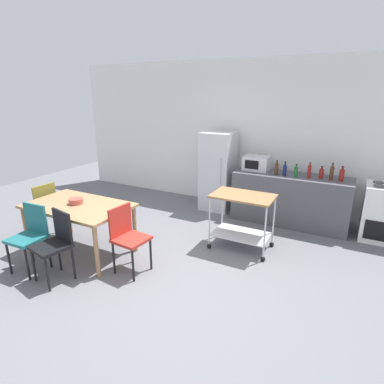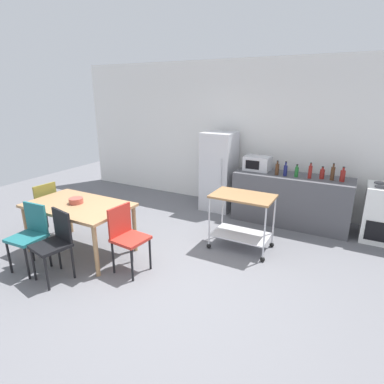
# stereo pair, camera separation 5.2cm
# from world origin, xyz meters

# --- Properties ---
(ground_plane) EXTENTS (12.00, 12.00, 0.00)m
(ground_plane) POSITION_xyz_m (0.00, 0.00, 0.00)
(ground_plane) COLOR slate
(back_wall) EXTENTS (8.40, 0.12, 2.90)m
(back_wall) POSITION_xyz_m (0.00, 3.20, 1.45)
(back_wall) COLOR white
(back_wall) RESTS_ON ground_plane
(kitchen_counter) EXTENTS (2.00, 0.64, 0.90)m
(kitchen_counter) POSITION_xyz_m (0.90, 2.60, 0.45)
(kitchen_counter) COLOR #4C4C51
(kitchen_counter) RESTS_ON ground_plane
(dining_table) EXTENTS (1.50, 0.90, 0.75)m
(dining_table) POSITION_xyz_m (-1.60, 0.06, 0.67)
(dining_table) COLOR #A37A51
(dining_table) RESTS_ON ground_plane
(chair_black) EXTENTS (0.47, 0.47, 0.89)m
(chair_black) POSITION_xyz_m (-1.32, -0.59, 0.52)
(chair_black) COLOR black
(chair_black) RESTS_ON ground_plane
(chair_teal) EXTENTS (0.42, 0.42, 0.89)m
(chair_teal) POSITION_xyz_m (-1.81, -0.59, 0.52)
(chair_teal) COLOR #1E666B
(chair_teal) RESTS_ON ground_plane
(chair_red) EXTENTS (0.44, 0.44, 0.89)m
(chair_red) POSITION_xyz_m (-0.65, -0.02, 0.52)
(chair_red) COLOR #B72D23
(chair_red) RESTS_ON ground_plane
(chair_olive) EXTENTS (0.43, 0.43, 0.89)m
(chair_olive) POSITION_xyz_m (-2.59, 0.19, 0.52)
(chair_olive) COLOR olive
(chair_olive) RESTS_ON ground_plane
(stove_oven) EXTENTS (0.60, 0.61, 0.92)m
(stove_oven) POSITION_xyz_m (2.35, 2.62, 0.45)
(stove_oven) COLOR white
(stove_oven) RESTS_ON ground_plane
(refrigerator) EXTENTS (0.60, 0.63, 1.55)m
(refrigerator) POSITION_xyz_m (-0.55, 2.70, 0.78)
(refrigerator) COLOR silver
(refrigerator) RESTS_ON ground_plane
(kitchen_cart) EXTENTS (0.91, 0.57, 0.85)m
(kitchen_cart) POSITION_xyz_m (0.46, 1.28, 0.57)
(kitchen_cart) COLOR olive
(kitchen_cart) RESTS_ON ground_plane
(microwave) EXTENTS (0.46, 0.35, 0.26)m
(microwave) POSITION_xyz_m (0.23, 2.67, 1.03)
(microwave) COLOR silver
(microwave) RESTS_ON kitchen_counter
(bottle_sesame_oil) EXTENTS (0.07, 0.07, 0.25)m
(bottle_sesame_oil) POSITION_xyz_m (0.64, 2.51, 1.00)
(bottle_sesame_oil) COLOR #4C2D19
(bottle_sesame_oil) RESTS_ON kitchen_counter
(bottle_wine) EXTENTS (0.06, 0.06, 0.25)m
(bottle_wine) POSITION_xyz_m (0.78, 2.51, 1.00)
(bottle_wine) COLOR navy
(bottle_wine) RESTS_ON kitchen_counter
(bottle_soy_sauce) EXTENTS (0.06, 0.06, 0.22)m
(bottle_soy_sauce) POSITION_xyz_m (0.97, 2.52, 0.99)
(bottle_soy_sauce) COLOR #1E6628
(bottle_soy_sauce) RESTS_ON kitchen_counter
(bottle_vinegar) EXTENTS (0.06, 0.06, 0.27)m
(bottle_vinegar) POSITION_xyz_m (1.18, 2.53, 1.01)
(bottle_vinegar) COLOR maroon
(bottle_vinegar) RESTS_ON kitchen_counter
(bottle_hot_sauce) EXTENTS (0.08, 0.08, 0.21)m
(bottle_hot_sauce) POSITION_xyz_m (1.37, 2.61, 0.99)
(bottle_hot_sauce) COLOR maroon
(bottle_hot_sauce) RESTS_ON kitchen_counter
(bottle_olive_oil) EXTENTS (0.06, 0.06, 0.28)m
(bottle_olive_oil) POSITION_xyz_m (1.53, 2.59, 1.02)
(bottle_olive_oil) COLOR #4C2D19
(bottle_olive_oil) RESTS_ON kitchen_counter
(bottle_soda) EXTENTS (0.08, 0.08, 0.25)m
(bottle_soda) POSITION_xyz_m (1.68, 2.58, 1.00)
(bottle_soda) COLOR maroon
(bottle_soda) RESTS_ON kitchen_counter
(fruit_bowl) EXTENTS (0.20, 0.20, 0.08)m
(fruit_bowl) POSITION_xyz_m (-1.64, 0.07, 0.79)
(fruit_bowl) COLOR #B24C3F
(fruit_bowl) RESTS_ON dining_table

